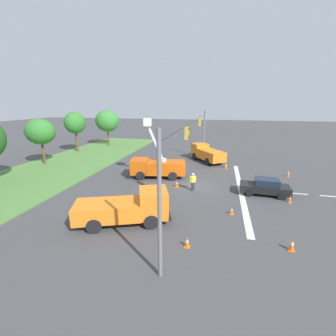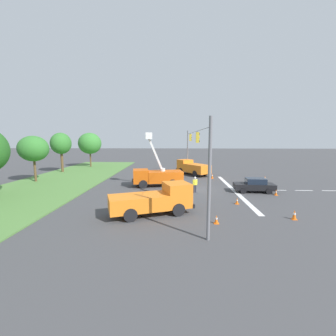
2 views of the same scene
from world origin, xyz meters
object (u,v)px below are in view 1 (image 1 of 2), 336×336
Objects in this scene: traffic_cone_foreground_left at (177,184)px; traffic_cone_mid_right at (232,211)px; tree_east at (40,132)px; tree_far_east at (75,123)px; sedan_black at (265,187)px; traffic_cone_far_left at (290,199)px; utility_truck_support_far at (207,153)px; utility_truck_support_near at (127,207)px; traffic_cone_near_bucket at (187,242)px; traffic_cone_foreground_right at (288,173)px; traffic_cone_mid_left at (292,245)px; traffic_cone_lane_edge_a at (226,166)px; road_worker at (193,181)px; tree_east_end at (107,121)px; utility_truck_bucket_lift at (157,166)px.

traffic_cone_foreground_left is 7.05m from traffic_cone_mid_right.
tree_east is 0.91× the size of tree_far_east.
sedan_black is 7.13× the size of traffic_cone_far_left.
utility_truck_support_far is at bearing -11.03° from traffic_cone_foreground_left.
traffic_cone_near_bucket is at bearing -111.95° from utility_truck_support_near.
traffic_cone_foreground_left is (7.78, -2.03, -0.85)m from utility_truck_support_near.
traffic_cone_foreground_right is at bearing -44.89° from utility_truck_support_near.
traffic_cone_mid_left is at bearing -94.35° from utility_truck_support_near.
traffic_cone_far_left is (6.33, -12.15, -0.89)m from utility_truck_support_near.
tree_east is 7.78× the size of traffic_cone_lane_edge_a.
road_worker is 2.91× the size of traffic_cone_mid_right.
tree_east_end reaches higher than traffic_cone_far_left.
tree_east is at bearing 107.59° from utility_truck_support_far.
traffic_cone_far_left is at bearing -101.29° from tree_east.
traffic_cone_near_bucket is at bearing 99.89° from traffic_cone_mid_left.
tree_far_east is at bearing 57.91° from road_worker.
tree_east reaches higher than traffic_cone_mid_right.
utility_truck_bucket_lift reaches higher than traffic_cone_near_bucket.
traffic_cone_mid_left is 5.98m from traffic_cone_near_bucket.
tree_far_east is at bearing 64.31° from traffic_cone_far_left.
traffic_cone_far_left is (-1.33, -1.81, -0.49)m from sedan_black.
utility_truck_support_near reaches higher than traffic_cone_mid_left.
sedan_black is 8.85m from traffic_cone_lane_edge_a.
traffic_cone_lane_edge_a is at bearing -81.61° from tree_east.
traffic_cone_lane_edge_a is (17.66, -2.46, 0.09)m from traffic_cone_near_bucket.
traffic_cone_mid_left is (-28.73, -26.31, -4.46)m from tree_east_end.
tree_east_end is 36.37m from traffic_cone_near_bucket.
utility_truck_bucket_lift is at bearing -139.23° from tree_east_end.
traffic_cone_lane_edge_a reaches higher than traffic_cone_mid_left.
traffic_cone_foreground_left is (-4.46, -19.49, -4.19)m from tree_east.
tree_east is 31.04m from traffic_cone_mid_left.
traffic_cone_foreground_right is at bearing -13.45° from traffic_cone_mid_left.
road_worker reaches higher than traffic_cone_foreground_right.
utility_truck_bucket_lift reaches higher than sedan_black.
tree_east is at bearing 76.56° from road_worker.
traffic_cone_foreground_right is (-13.95, -29.85, -4.45)m from tree_east_end.
road_worker is 2.20× the size of traffic_cone_lane_edge_a.
traffic_cone_near_bucket is (-15.82, 9.43, -0.07)m from traffic_cone_foreground_right.
tree_east_end is 3.93× the size of road_worker.
traffic_cone_near_bucket is at bearing -179.26° from utility_truck_support_far.
utility_truck_support_far is at bearing 27.99° from sedan_black.
traffic_cone_mid_right is at bearing 124.04° from traffic_cone_far_left.
utility_truck_support_far is at bearing 62.16° from traffic_cone_foreground_right.
tree_east reaches higher than traffic_cone_near_bucket.
traffic_cone_foreground_left is 0.91× the size of traffic_cone_mid_left.
traffic_cone_foreground_right is 1.01× the size of traffic_cone_mid_left.
road_worker is (-5.06, -21.19, -3.53)m from tree_east.
traffic_cone_near_bucket is (-1.03, 5.89, -0.06)m from traffic_cone_mid_left.
utility_truck_bucket_lift is 3.96m from traffic_cone_foreground_left.
utility_truck_bucket_lift is 15.83m from traffic_cone_mid_left.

